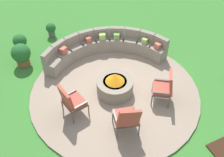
{
  "coord_description": "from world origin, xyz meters",
  "views": [
    {
      "loc": [
        -2.57,
        -5.23,
        6.14
      ],
      "look_at": [
        0.0,
        0.2,
        0.45
      ],
      "focal_mm": 44.22,
      "sensor_mm": 36.0,
      "label": 1
    }
  ],
  "objects_px": {
    "lounge_chair_front_left": "(71,101)",
    "potted_plant_4": "(51,29)",
    "lounge_chair_back_left": "(165,87)",
    "potted_plant_5": "(20,42)",
    "lounge_chair_front_right": "(127,118)",
    "curved_stone_bench": "(104,48)",
    "fire_pit": "(115,85)",
    "potted_plant_2": "(21,54)"
  },
  "relations": [
    {
      "from": "lounge_chair_front_right",
      "to": "potted_plant_5",
      "type": "relative_size",
      "value": 1.52
    },
    {
      "from": "lounge_chair_back_left",
      "to": "potted_plant_5",
      "type": "distance_m",
      "value": 5.35
    },
    {
      "from": "lounge_chair_front_right",
      "to": "potted_plant_5",
      "type": "height_order",
      "value": "lounge_chair_front_right"
    },
    {
      "from": "fire_pit",
      "to": "potted_plant_5",
      "type": "xyz_separation_m",
      "value": [
        -2.1,
        3.35,
        0.03
      ]
    },
    {
      "from": "potted_plant_2",
      "to": "potted_plant_4",
      "type": "xyz_separation_m",
      "value": [
        1.36,
        1.24,
        -0.13
      ]
    },
    {
      "from": "fire_pit",
      "to": "lounge_chair_back_left",
      "type": "bearing_deg",
      "value": -38.14
    },
    {
      "from": "fire_pit",
      "to": "lounge_chair_front_right",
      "type": "bearing_deg",
      "value": -103.78
    },
    {
      "from": "curved_stone_bench",
      "to": "potted_plant_5",
      "type": "relative_size",
      "value": 5.96
    },
    {
      "from": "lounge_chair_front_left",
      "to": "lounge_chair_front_right",
      "type": "xyz_separation_m",
      "value": [
        1.08,
        -1.14,
        -0.03
      ]
    },
    {
      "from": "potted_plant_4",
      "to": "lounge_chair_back_left",
      "type": "bearing_deg",
      "value": -66.83
    },
    {
      "from": "lounge_chair_front_left",
      "to": "lounge_chair_back_left",
      "type": "bearing_deg",
      "value": 64.04
    },
    {
      "from": "lounge_chair_front_right",
      "to": "potted_plant_4",
      "type": "bearing_deg",
      "value": 109.07
    },
    {
      "from": "fire_pit",
      "to": "curved_stone_bench",
      "type": "height_order",
      "value": "curved_stone_bench"
    },
    {
      "from": "lounge_chair_back_left",
      "to": "potted_plant_5",
      "type": "bearing_deg",
      "value": 71.73
    },
    {
      "from": "fire_pit",
      "to": "lounge_chair_front_left",
      "type": "xyz_separation_m",
      "value": [
        -1.43,
        -0.27,
        0.27
      ]
    },
    {
      "from": "curved_stone_bench",
      "to": "lounge_chair_front_left",
      "type": "distance_m",
      "value": 2.76
    },
    {
      "from": "lounge_chair_front_left",
      "to": "potted_plant_5",
      "type": "distance_m",
      "value": 3.69
    },
    {
      "from": "curved_stone_bench",
      "to": "potted_plant_2",
      "type": "height_order",
      "value": "curved_stone_bench"
    },
    {
      "from": "lounge_chair_back_left",
      "to": "potted_plant_2",
      "type": "height_order",
      "value": "lounge_chair_back_left"
    },
    {
      "from": "lounge_chair_front_left",
      "to": "potted_plant_4",
      "type": "relative_size",
      "value": 1.94
    },
    {
      "from": "potted_plant_2",
      "to": "potted_plant_4",
      "type": "bearing_deg",
      "value": 42.56
    },
    {
      "from": "curved_stone_bench",
      "to": "lounge_chair_front_right",
      "type": "distance_m",
      "value": 3.26
    },
    {
      "from": "lounge_chair_front_right",
      "to": "fire_pit",
      "type": "bearing_deg",
      "value": 89.63
    },
    {
      "from": "lounge_chair_front_right",
      "to": "potted_plant_2",
      "type": "bearing_deg",
      "value": 128.69
    },
    {
      "from": "potted_plant_5",
      "to": "potted_plant_2",
      "type": "bearing_deg",
      "value": -98.14
    },
    {
      "from": "lounge_chair_front_left",
      "to": "lounge_chair_front_right",
      "type": "relative_size",
      "value": 1.04
    },
    {
      "from": "lounge_chair_front_left",
      "to": "potted_plant_2",
      "type": "bearing_deg",
      "value": -176.79
    },
    {
      "from": "lounge_chair_front_right",
      "to": "lounge_chair_back_left",
      "type": "height_order",
      "value": "lounge_chair_back_left"
    },
    {
      "from": "lounge_chair_front_right",
      "to": "potted_plant_5",
      "type": "xyz_separation_m",
      "value": [
        -1.76,
        4.77,
        -0.22
      ]
    },
    {
      "from": "fire_pit",
      "to": "potted_plant_2",
      "type": "relative_size",
      "value": 1.34
    },
    {
      "from": "lounge_chair_front_right",
      "to": "potted_plant_5",
      "type": "bearing_deg",
      "value": 123.65
    },
    {
      "from": "potted_plant_4",
      "to": "potted_plant_5",
      "type": "xyz_separation_m",
      "value": [
        -1.24,
        -0.44,
        0.06
      ]
    },
    {
      "from": "curved_stone_bench",
      "to": "lounge_chair_back_left",
      "type": "xyz_separation_m",
      "value": [
        0.71,
        -2.65,
        0.22
      ]
    },
    {
      "from": "curved_stone_bench",
      "to": "lounge_chair_back_left",
      "type": "height_order",
      "value": "lounge_chair_back_left"
    },
    {
      "from": "fire_pit",
      "to": "lounge_chair_front_right",
      "type": "height_order",
      "value": "lounge_chair_front_right"
    },
    {
      "from": "lounge_chair_back_left",
      "to": "potted_plant_2",
      "type": "bearing_deg",
      "value": 78.63
    },
    {
      "from": "lounge_chair_back_left",
      "to": "potted_plant_5",
      "type": "height_order",
      "value": "lounge_chair_back_left"
    },
    {
      "from": "fire_pit",
      "to": "lounge_chair_front_left",
      "type": "distance_m",
      "value": 1.48
    },
    {
      "from": "lounge_chair_front_left",
      "to": "potted_plant_4",
      "type": "xyz_separation_m",
      "value": [
        0.57,
        4.07,
        -0.31
      ]
    },
    {
      "from": "lounge_chair_front_right",
      "to": "potted_plant_5",
      "type": "distance_m",
      "value": 5.08
    },
    {
      "from": "fire_pit",
      "to": "lounge_chair_front_left",
      "type": "height_order",
      "value": "lounge_chair_front_left"
    },
    {
      "from": "potted_plant_5",
      "to": "fire_pit",
      "type": "bearing_deg",
      "value": -57.87
    }
  ]
}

